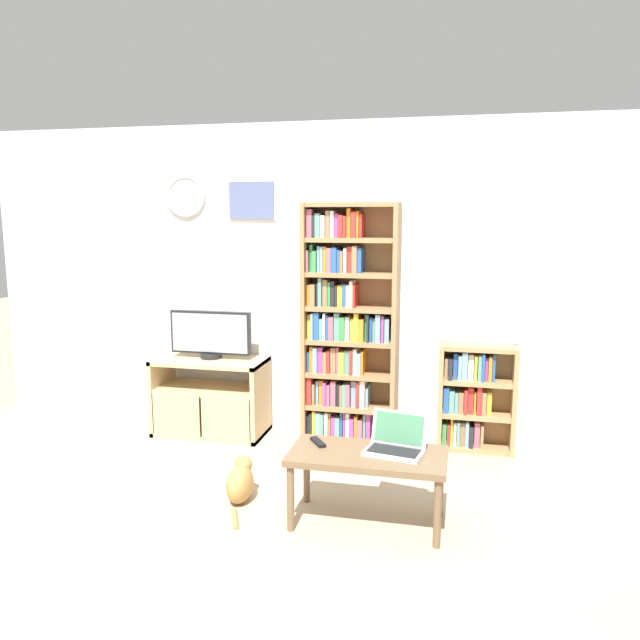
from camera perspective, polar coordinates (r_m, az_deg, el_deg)
ground_plane at (r=3.78m, az=-6.93°, el=-19.81°), size 18.00×18.00×0.00m
wall_back at (r=5.23m, az=0.06°, el=3.60°), size 6.09×0.09×2.60m
tv_stand at (r=5.42m, az=-10.02°, el=-6.90°), size 0.94×0.46×0.66m
television at (r=5.33m, az=-9.97°, el=-1.31°), size 0.70×0.18×0.40m
bookshelf_tall at (r=5.07m, az=2.30°, el=-0.79°), size 0.77×0.28×1.95m
bookshelf_short at (r=5.12m, az=13.75°, el=-6.88°), size 0.60×0.25×0.85m
coffee_table at (r=3.84m, az=4.37°, el=-12.76°), size 0.94×0.47×0.45m
laptop at (r=3.84m, az=6.97°, el=-11.03°), size 0.38×0.31×0.23m
remote_near_laptop at (r=3.95m, az=-0.19°, el=-11.10°), size 0.13×0.16×0.02m
cat at (r=4.24m, az=-7.27°, el=-14.47°), size 0.21×0.52×0.29m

